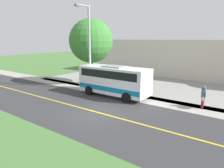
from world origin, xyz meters
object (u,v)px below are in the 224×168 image
commercial_building (175,56)px  pedestrian_with_bags (203,96)px  tree_curbside (91,41)px  street_light_pole (89,45)px  shuttle_bus_front (114,79)px

commercial_building → pedestrian_with_bags: bearing=26.3°
tree_curbside → street_light_pole: bearing=37.3°
shuttle_bus_front → tree_curbside: tree_curbside is taller
shuttle_bus_front → commercial_building: 16.95m
street_light_pole → shuttle_bus_front: bearing=83.4°
shuttle_bus_front → street_light_pole: street_light_pole is taller
street_light_pole → tree_curbside: size_ratio=1.12×
tree_curbside → commercial_building: tree_curbside is taller
street_light_pole → tree_curbside: 3.18m
shuttle_bus_front → pedestrian_with_bags: shuttle_bus_front is taller
shuttle_bus_front → commercial_building: bearing=179.9°
pedestrian_with_bags → tree_curbside: (-1.73, -13.20, 4.17)m
tree_curbside → commercial_building: (-14.00, 5.44, -2.49)m
street_light_pole → tree_curbside: street_light_pole is taller
street_light_pole → commercial_building: street_light_pole is taller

